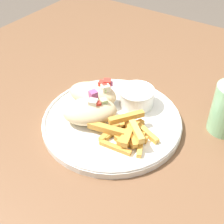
{
  "coord_description": "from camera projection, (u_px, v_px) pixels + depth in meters",
  "views": [
    {
      "loc": [
        0.25,
        -0.4,
        1.21
      ],
      "look_at": [
        -0.03,
        0.01,
        0.8
      ],
      "focal_mm": 50.0,
      "sensor_mm": 36.0,
      "label": 1
    }
  ],
  "objects": [
    {
      "name": "pita_sandwich_near",
      "position": [
        90.0,
        111.0,
        0.64
      ],
      "size": [
        0.13,
        0.13,
        0.06
      ],
      "rotation": [
        0.0,
        0.0,
        0.71
      ],
      "color": "beige",
      "rests_on": "plate"
    },
    {
      "name": "sauce_ramekin",
      "position": [
        137.0,
        96.0,
        0.68
      ],
      "size": [
        0.08,
        0.08,
        0.04
      ],
      "color": "white",
      "rests_on": "plate"
    },
    {
      "name": "table",
      "position": [
        121.0,
        158.0,
        0.7
      ],
      "size": [
        1.2,
        1.2,
        0.76
      ],
      "color": "brown",
      "rests_on": "ground_plane"
    },
    {
      "name": "pita_sandwich_far",
      "position": [
        94.0,
        94.0,
        0.69
      ],
      "size": [
        0.12,
        0.09,
        0.06
      ],
      "rotation": [
        0.0,
        0.0,
        0.27
      ],
      "color": "beige",
      "rests_on": "plate"
    },
    {
      "name": "fries_pile",
      "position": [
        127.0,
        132.0,
        0.61
      ],
      "size": [
        0.14,
        0.11,
        0.03
      ],
      "color": "gold",
      "rests_on": "plate"
    },
    {
      "name": "plate",
      "position": [
        112.0,
        121.0,
        0.66
      ],
      "size": [
        0.29,
        0.29,
        0.02
      ],
      "color": "white",
      "rests_on": "table"
    }
  ]
}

